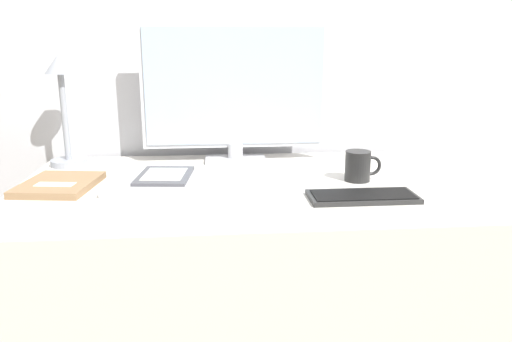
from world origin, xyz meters
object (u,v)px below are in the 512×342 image
at_px(monitor, 235,91).
at_px(notebook, 59,184).
at_px(keyboard, 363,196).
at_px(coffee_mug, 359,166).
at_px(ereader, 165,176).
at_px(laptop, 158,183).
at_px(desk_lamp, 63,99).

bearing_deg(monitor, notebook, -151.11).
bearing_deg(monitor, keyboard, -55.88).
height_order(monitor, coffee_mug, monitor).
height_order(ereader, notebook, ereader).
height_order(laptop, ereader, ereader).
bearing_deg(laptop, coffee_mug, 0.70).
height_order(desk_lamp, notebook, desk_lamp).
xyz_separation_m(ereader, desk_lamp, (-0.34, 0.25, 0.20)).
height_order(monitor, ereader, monitor).
bearing_deg(ereader, coffee_mug, -1.80).
bearing_deg(monitor, laptop, -128.94).
distance_m(monitor, notebook, 0.63).
distance_m(laptop, ereader, 0.03).
relative_size(laptop, ereader, 1.46).
xyz_separation_m(keyboard, coffee_mug, (0.04, 0.17, 0.04)).
xyz_separation_m(desk_lamp, coffee_mug, (0.90, -0.27, -0.18)).
distance_m(monitor, ereader, 0.40).
distance_m(desk_lamp, coffee_mug, 0.96).
distance_m(laptop, desk_lamp, 0.47).
bearing_deg(desk_lamp, keyboard, -27.27).
distance_m(keyboard, laptop, 0.57).
relative_size(keyboard, desk_lamp, 0.78).
relative_size(monitor, desk_lamp, 1.70).
relative_size(laptop, notebook, 1.20).
height_order(keyboard, ereader, ereader).
xyz_separation_m(ereader, notebook, (-0.29, -0.02, -0.01)).
bearing_deg(coffee_mug, laptop, -179.30).
bearing_deg(desk_lamp, coffee_mug, -16.70).
bearing_deg(desk_lamp, ereader, -36.97).
distance_m(monitor, laptop, 0.44).
relative_size(desk_lamp, notebook, 1.42).
bearing_deg(ereader, laptop, -123.86).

